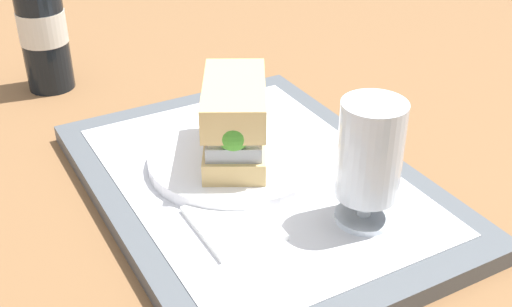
{
  "coord_description": "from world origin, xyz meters",
  "views": [
    {
      "loc": [
        0.51,
        -0.28,
        0.4
      ],
      "look_at": [
        0.0,
        0.0,
        0.05
      ],
      "focal_mm": 45.61,
      "sensor_mm": 36.0,
      "label": 1
    }
  ],
  "objects_px": {
    "sandwich": "(235,120)",
    "second_bottle": "(40,17)",
    "plate": "(235,159)",
    "beer_glass": "(370,156)"
  },
  "relations": [
    {
      "from": "beer_glass",
      "to": "sandwich",
      "type": "bearing_deg",
      "value": -156.41
    },
    {
      "from": "plate",
      "to": "beer_glass",
      "type": "height_order",
      "value": "beer_glass"
    },
    {
      "from": "plate",
      "to": "beer_glass",
      "type": "bearing_deg",
      "value": 22.63
    },
    {
      "from": "sandwich",
      "to": "second_bottle",
      "type": "xyz_separation_m",
      "value": [
        -0.35,
        -0.12,
        0.03
      ]
    },
    {
      "from": "plate",
      "to": "sandwich",
      "type": "bearing_deg",
      "value": -28.52
    },
    {
      "from": "plate",
      "to": "beer_glass",
      "type": "relative_size",
      "value": 1.52
    },
    {
      "from": "plate",
      "to": "sandwich",
      "type": "relative_size",
      "value": 1.31
    },
    {
      "from": "sandwich",
      "to": "second_bottle",
      "type": "bearing_deg",
      "value": -133.3
    },
    {
      "from": "plate",
      "to": "sandwich",
      "type": "xyz_separation_m",
      "value": [
        0.0,
        -0.0,
        0.05
      ]
    },
    {
      "from": "sandwich",
      "to": "second_bottle",
      "type": "distance_m",
      "value": 0.37
    }
  ]
}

